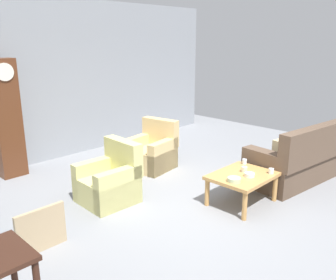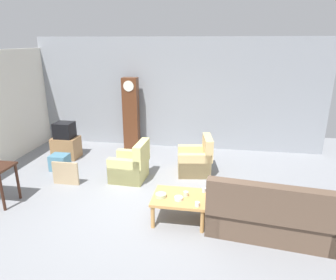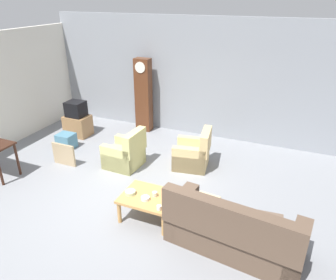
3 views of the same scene
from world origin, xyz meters
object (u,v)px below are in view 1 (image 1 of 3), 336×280
at_px(bowl_white_stacked, 250,175).
at_px(cup_cream_tall, 244,169).
at_px(bowl_shallow_green, 234,180).
at_px(grandfather_clock, 7,119).
at_px(armchair_olive_far, 152,153).
at_px(cup_white_porcelain, 271,171).
at_px(framed_picture_leaning, 41,230).
at_px(cup_blue_rimmed, 245,162).
at_px(couch_floral, 301,160).
at_px(armchair_olive_near, 110,182).
at_px(coffee_table_wood, 242,179).

bearing_deg(bowl_white_stacked, cup_cream_tall, 56.32).
xyz_separation_m(bowl_white_stacked, bowl_shallow_green, (-0.32, 0.05, 0.00)).
bearing_deg(grandfather_clock, armchair_olive_far, -36.79).
bearing_deg(cup_white_porcelain, framed_picture_leaning, 157.30).
xyz_separation_m(grandfather_clock, cup_blue_rimmed, (2.34, -3.39, -0.55)).
bearing_deg(couch_floral, cup_blue_rimmed, 158.70).
height_order(framed_picture_leaning, cup_blue_rimmed, cup_blue_rimmed).
bearing_deg(armchair_olive_near, cup_white_porcelain, -46.80).
xyz_separation_m(armchair_olive_far, grandfather_clock, (-2.04, 1.53, 0.75)).
bearing_deg(bowl_white_stacked, couch_floral, -3.35).
relative_size(cup_blue_rimmed, cup_cream_tall, 0.93).
distance_m(couch_floral, bowl_white_stacked, 1.57).
distance_m(cup_blue_rimmed, cup_cream_tall, 0.37).
distance_m(coffee_table_wood, cup_blue_rimmed, 0.48).
relative_size(couch_floral, coffee_table_wood, 2.28).
bearing_deg(cup_white_porcelain, armchair_olive_far, 95.03).
xyz_separation_m(cup_white_porcelain, bowl_white_stacked, (-0.33, 0.16, -0.01)).
bearing_deg(coffee_table_wood, armchair_olive_far, 86.75).
relative_size(armchair_olive_near, bowl_shallow_green, 4.80).
relative_size(coffee_table_wood, bowl_white_stacked, 6.44).
height_order(grandfather_clock, bowl_white_stacked, grandfather_clock).
height_order(couch_floral, grandfather_clock, grandfather_clock).
bearing_deg(coffee_table_wood, cup_cream_tall, 19.63).
bearing_deg(cup_white_porcelain, bowl_shallow_green, 162.00).
xyz_separation_m(framed_picture_leaning, bowl_white_stacked, (2.70, -1.11, 0.23)).
xyz_separation_m(framed_picture_leaning, cup_blue_rimmed, (3.12, -0.75, 0.24)).
relative_size(armchair_olive_far, cup_white_porcelain, 11.65).
distance_m(armchair_olive_far, grandfather_clock, 2.66).
relative_size(armchair_olive_near, bowl_white_stacked, 6.17).
xyz_separation_m(coffee_table_wood, cup_white_porcelain, (0.33, -0.29, 0.11)).
bearing_deg(cup_cream_tall, bowl_white_stacked, -123.68).
distance_m(couch_floral, coffee_table_wood, 1.57).
relative_size(armchair_olive_near, cup_white_porcelain, 11.65).
xyz_separation_m(coffee_table_wood, bowl_shallow_green, (-0.33, -0.07, 0.10)).
xyz_separation_m(armchair_olive_far, framed_picture_leaning, (-2.82, -1.11, -0.04)).
bearing_deg(bowl_white_stacked, cup_white_porcelain, -25.96).
distance_m(coffee_table_wood, cup_cream_tall, 0.15).
bearing_deg(armchair_olive_far, cup_white_porcelain, -84.97).
bearing_deg(armchair_olive_far, armchair_olive_near, -157.51).
bearing_deg(framed_picture_leaning, armchair_olive_far, 21.45).
relative_size(cup_white_porcelain, cup_cream_tall, 0.89).
relative_size(framed_picture_leaning, cup_blue_rimmed, 7.26).
xyz_separation_m(armchair_olive_near, bowl_white_stacked, (1.33, -1.61, 0.19)).
xyz_separation_m(armchair_olive_far, coffee_table_wood, (-0.12, -2.09, 0.09)).
height_order(cup_blue_rimmed, bowl_shallow_green, cup_blue_rimmed).
relative_size(bowl_white_stacked, bowl_shallow_green, 0.78).
relative_size(cup_white_porcelain, bowl_white_stacked, 0.53).
bearing_deg(bowl_shallow_green, armchair_olive_far, 78.30).
height_order(couch_floral, cup_blue_rimmed, couch_floral).
bearing_deg(couch_floral, framed_picture_leaning, 164.30).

